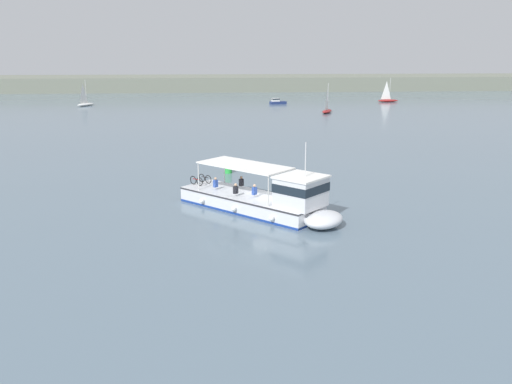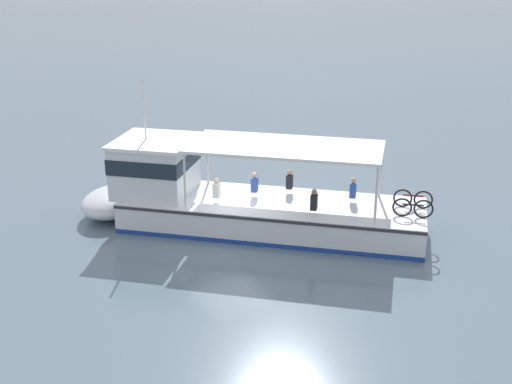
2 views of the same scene
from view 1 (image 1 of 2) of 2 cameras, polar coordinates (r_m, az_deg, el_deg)
name	(u,v)px [view 1 (image 1 of 2)]	position (r m, az deg, el deg)	size (l,w,h in m)	color
ground_plane	(271,211)	(37.05, 1.62, -2.06)	(400.00, 400.00, 0.00)	slate
distant_shoreline	(223,83)	(165.56, -3.64, 11.72)	(400.00, 28.00, 4.06)	slate
ferry_main	(267,200)	(36.04, 1.23, -0.86)	(11.15, 11.19, 5.32)	silver
sailboat_outer_anchorage	(86,103)	(118.37, -17.95, 9.12)	(3.60, 4.86, 5.40)	white
sailboat_far_left	(327,110)	(100.11, 7.69, 8.79)	(3.37, 4.93, 5.40)	maroon
sailboat_horizon_west	(388,100)	(125.70, 14.07, 9.68)	(4.90, 1.81, 5.40)	maroon
motorboat_off_stern	(277,101)	(117.10, 2.29, 9.76)	(3.82, 2.29, 1.26)	navy
channel_buoy	(228,167)	(48.77, -3.03, 2.73)	(0.70, 0.70, 1.40)	green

